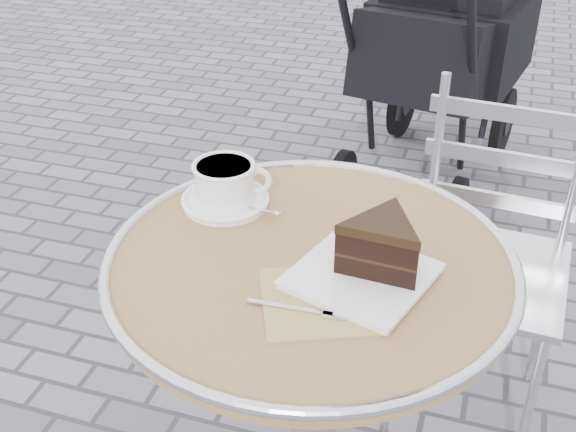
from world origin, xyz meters
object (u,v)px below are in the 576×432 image
(cake_plate_set, at_px, (376,253))
(cappuccino_set, at_px, (226,187))
(bistro_chair, at_px, (493,221))
(baby_stroller, at_px, (442,53))
(cafe_table, at_px, (309,331))

(cake_plate_set, bearing_deg, cappuccino_set, 172.50)
(cake_plate_set, relative_size, bistro_chair, 0.38)
(bistro_chair, relative_size, baby_stroller, 0.74)
(cappuccino_set, distance_m, baby_stroller, 1.70)
(cake_plate_set, bearing_deg, bistro_chair, 89.80)
(cappuccino_set, bearing_deg, bistro_chair, 17.11)
(bistro_chair, xyz_separation_m, baby_stroller, (-0.28, 1.23, -0.02))
(bistro_chair, bearing_deg, cake_plate_set, -103.62)
(cafe_table, distance_m, baby_stroller, 1.79)
(cafe_table, height_order, bistro_chair, bistro_chair)
(cake_plate_set, height_order, bistro_chair, bistro_chair)
(cafe_table, distance_m, cappuccino_set, 0.32)
(cappuccino_set, xyz_separation_m, cake_plate_set, (0.32, -0.15, 0.01))
(cappuccino_set, height_order, bistro_chair, bistro_chair)
(baby_stroller, bearing_deg, bistro_chair, -66.85)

